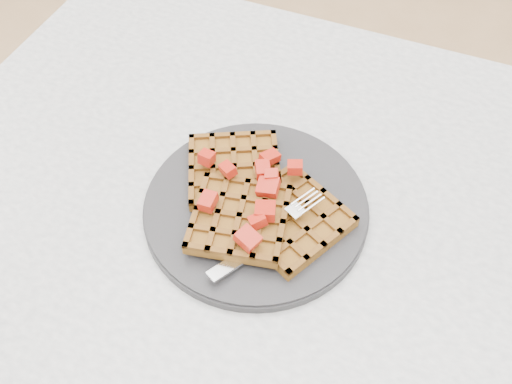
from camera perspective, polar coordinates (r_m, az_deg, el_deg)
table at (r=0.82m, az=7.88°, el=-8.06°), size 1.20×0.80×0.75m
plate at (r=0.73m, az=0.00°, el=-1.54°), size 0.29×0.29×0.02m
waffles at (r=0.71m, az=-0.11°, el=-0.86°), size 0.25×0.22×0.03m
strawberry_pile at (r=0.69m, az=-0.00°, el=0.71°), size 0.15×0.15×0.02m
fork at (r=0.68m, az=1.86°, el=-4.21°), size 0.10×0.17×0.02m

